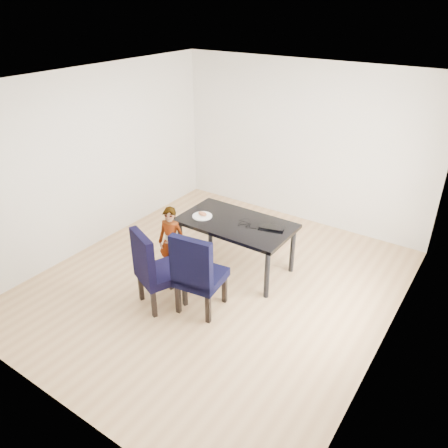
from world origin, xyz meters
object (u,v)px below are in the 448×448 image
Objects in this scene: child at (171,242)px; dining_table at (236,245)px; plate at (202,216)px; laptop at (272,226)px; chair_right at (201,270)px; chair_left at (161,268)px.

dining_table is at bearing 32.71° from child.
plate is 1.02m from laptop.
dining_table is 1.43× the size of chair_right.
dining_table is 1.27m from chair_left.
chair_left reaches higher than dining_table.
dining_table is at bearing 98.09° from chair_left.
chair_right is at bearing -82.01° from dining_table.
dining_table is 1.53× the size of child.
plate is (-0.63, 0.88, 0.20)m from chair_right.
dining_table is 0.64m from plate.
chair_right is (0.48, 0.20, 0.02)m from chair_left.
plate is at bearing 60.84° from child.
chair_right is 3.95× the size of plate.
chair_right reaches higher than chair_left.
child is at bearing -134.87° from dining_table.
dining_table is 1.49× the size of chair_left.
laptop is at bearing 23.17° from child.
chair_left reaches higher than child.
chair_right reaches higher than laptop.
child is at bearing -106.74° from plate.
chair_right is at bearing 59.05° from laptop.
plate is at bearing 1.73° from laptop.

